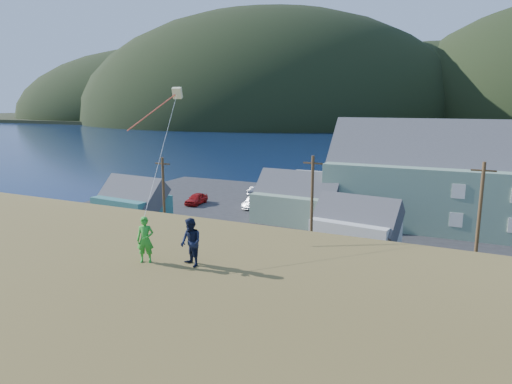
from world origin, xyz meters
TOP-DOWN VIEW (x-y plane):
  - ground at (0.00, 0.00)m, footprint 900.00×900.00m
  - grass_strip at (0.00, -2.00)m, footprint 110.00×8.00m
  - waterfront_lot at (0.00, 17.00)m, footprint 72.00×36.00m
  - wharf at (-6.00, 40.00)m, footprint 26.00×14.00m
  - far_shore at (0.00, 330.00)m, footprint 900.00×320.00m
  - shed_teal at (-23.80, 6.75)m, footprint 8.20×6.05m
  - shed_palegreen_near at (-6.75, 14.28)m, footprint 9.75×6.39m
  - shed_white at (1.48, 7.28)m, footprint 8.10×5.89m
  - shed_palegreen_far at (-0.94, 28.40)m, footprint 11.82×8.11m
  - utility_poles at (-1.11, 1.50)m, footprint 26.83×0.24m
  - parked_cars at (-8.93, 21.48)m, footprint 25.91×13.37m
  - kite_flyer_green at (-0.54, -19.29)m, footprint 0.77×0.66m
  - kite_flyer_navy at (1.26, -18.89)m, footprint 1.10×1.02m
  - kite_rig at (-3.40, -13.18)m, footprint 2.04×3.47m

SIDE VIEW (x-z plane):
  - ground at x=0.00m, z-range 0.00..0.00m
  - grass_strip at x=0.00m, z-range 0.00..0.10m
  - waterfront_lot at x=0.00m, z-range 0.00..0.12m
  - wharf at x=-6.00m, z-range 0.00..0.90m
  - parked_cars at x=-8.93m, z-range 0.08..1.61m
  - far_shore at x=0.00m, z-range 0.00..2.00m
  - shed_teal at x=-23.80m, z-range -0.76..5.36m
  - shed_white at x=1.48m, z-range -0.68..5.31m
  - shed_palegreen_near at x=-6.75m, z-range -0.85..6.06m
  - shed_palegreen_far at x=-0.94m, z-range -0.86..6.44m
  - utility_poles at x=-1.11m, z-range -0.07..9.12m
  - kite_flyer_green at x=-0.54m, z-range 7.20..8.98m
  - kite_flyer_navy at x=1.26m, z-range 7.20..9.02m
  - kite_rig at x=-3.40m, z-range 9.27..17.70m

